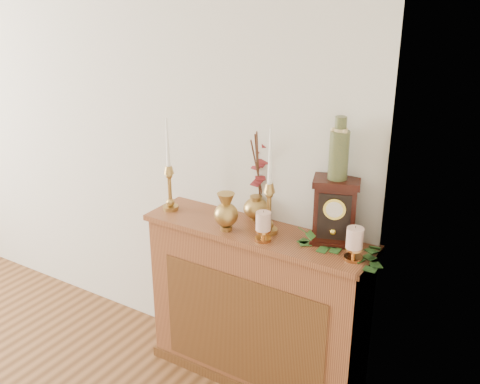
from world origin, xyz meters
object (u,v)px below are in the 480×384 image
Objects in this scene: bud_vase at (226,212)px; ceramic_vase at (339,151)px; candlestick_left at (169,181)px; candlestick_center at (269,200)px; ginger_jar at (260,178)px; mantel_clock at (335,211)px.

ceramic_vase reaches higher than bud_vase.
candlestick_left is 2.60× the size of bud_vase.
candlestick_center is 0.23m from bud_vase.
ginger_jar is at bearing 20.13° from candlestick_left.
candlestick_center is at bearing -165.72° from ceramic_vase.
candlestick_center is at bearing -46.31° from ginger_jar.
candlestick_left is 0.98m from ceramic_vase.
ginger_jar is 1.68× the size of ceramic_vase.
candlestick_center is at bearing 174.53° from mantel_clock.
ginger_jar is at bearing 172.01° from ceramic_vase.
ginger_jar is at bearing 152.45° from mantel_clock.
bud_vase is at bearing -8.05° from candlestick_left.
candlestick_left is 0.96× the size of candlestick_center.
candlestick_center reaches higher than ginger_jar.
mantel_clock is (0.93, 0.11, -0.01)m from candlestick_left.
candlestick_center reaches higher than mantel_clock.
mantel_clock is at bearing -8.32° from ginger_jar.
mantel_clock is 0.30m from ceramic_vase.
bud_vase is at bearing -157.05° from candlestick_center.
ceramic_vase is (0.32, 0.08, 0.29)m from candlestick_center.
candlestick_left is 0.50m from ginger_jar.
ceramic_vase reaches higher than candlestick_left.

